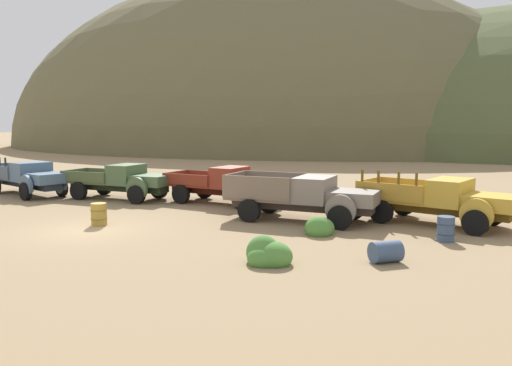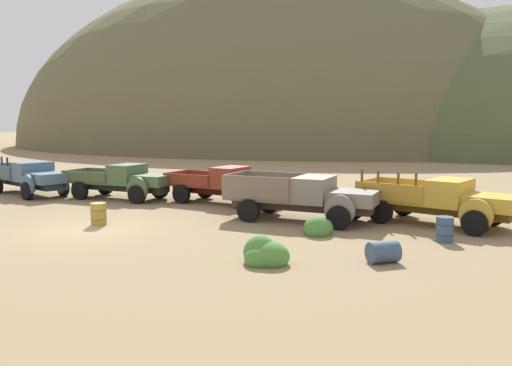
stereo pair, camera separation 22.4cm
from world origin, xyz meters
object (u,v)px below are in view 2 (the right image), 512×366
object	(u,v)px
truck_chalk_blue	(33,178)
truck_weathered_green	(126,181)
truck_faded_yellow	(447,201)
oil_drum_foreground	(445,229)
truck_primer_gray	(310,197)
oil_drum_spare	(99,214)
truck_rust_red	(229,185)
oil_drum_tipped	(383,252)

from	to	relation	value
truck_chalk_blue	truck_weathered_green	bearing A→B (deg)	26.28
truck_faded_yellow	oil_drum_foreground	distance (m)	2.95
truck_chalk_blue	truck_faded_yellow	bearing A→B (deg)	18.45
truck_weathered_green	oil_drum_foreground	size ratio (longest dim) A/B	6.89
truck_weathered_green	truck_faded_yellow	xyz separation A→B (m)	(16.07, -0.91, 0.02)
truck_primer_gray	oil_drum_spare	size ratio (longest dim) A/B	7.06
truck_weathered_green	truck_rust_red	xyz separation A→B (m)	(5.72, 0.71, -0.00)
truck_weathered_green	truck_faded_yellow	world-z (taller)	truck_faded_yellow
truck_primer_gray	oil_drum_tipped	size ratio (longest dim) A/B	5.84
truck_rust_red	truck_faded_yellow	world-z (taller)	truck_faded_yellow
truck_weathered_green	oil_drum_spare	size ratio (longest dim) A/B	6.76
oil_drum_foreground	oil_drum_tipped	distance (m)	3.83
oil_drum_spare	oil_drum_tipped	distance (m)	11.52
truck_primer_gray	oil_drum_foreground	world-z (taller)	truck_primer_gray
truck_chalk_blue	oil_drum_tipped	xyz separation A→B (m)	(20.42, -6.53, -0.68)
oil_drum_tipped	truck_chalk_blue	bearing A→B (deg)	162.27
truck_chalk_blue	truck_weathered_green	size ratio (longest dim) A/B	1.06
truck_primer_gray	oil_drum_spare	world-z (taller)	truck_primer_gray
truck_chalk_blue	oil_drum_foreground	world-z (taller)	truck_chalk_blue
truck_rust_red	oil_drum_foreground	xyz separation A→B (m)	(10.42, -4.51, -0.55)
truck_weathered_green	oil_drum_foreground	xyz separation A→B (m)	(16.14, -3.80, -0.55)
truck_primer_gray	truck_faded_yellow	bearing A→B (deg)	14.75
truck_primer_gray	truck_rust_red	bearing A→B (deg)	152.69
truck_faded_yellow	oil_drum_spare	bearing A→B (deg)	-141.70
truck_primer_gray	oil_drum_tipped	distance (m)	6.45
truck_chalk_blue	truck_weathered_green	xyz separation A→B (m)	(5.83, 0.76, -0.01)
truck_weathered_green	truck_primer_gray	bearing A→B (deg)	-10.35
truck_rust_red	truck_primer_gray	xyz separation A→B (m)	(5.08, -2.83, 0.03)
oil_drum_spare	oil_drum_tipped	bearing A→B (deg)	-6.17
truck_rust_red	truck_faded_yellow	size ratio (longest dim) A/B	0.95
truck_chalk_blue	truck_faded_yellow	world-z (taller)	same
truck_weathered_green	truck_primer_gray	world-z (taller)	truck_primer_gray
truck_weathered_green	oil_drum_tipped	distance (m)	16.32
truck_chalk_blue	truck_weathered_green	world-z (taller)	truck_chalk_blue
oil_drum_foreground	truck_chalk_blue	bearing A→B (deg)	172.14
oil_drum_tipped	oil_drum_spare	bearing A→B (deg)	173.83
truck_chalk_blue	oil_drum_spare	bearing A→B (deg)	-11.71
truck_weathered_green	oil_drum_foreground	distance (m)	16.59
truck_weathered_green	oil_drum_tipped	size ratio (longest dim) A/B	5.59
truck_faded_yellow	oil_drum_foreground	bearing A→B (deg)	-72.03
truck_chalk_blue	truck_rust_red	bearing A→B (deg)	26.09
truck_rust_red	oil_drum_foreground	distance (m)	11.37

